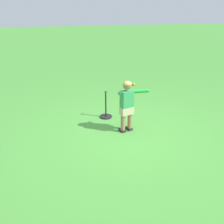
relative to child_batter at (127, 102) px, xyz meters
name	(u,v)px	position (x,y,z in m)	size (l,w,h in m)	color
ground_plane	(129,138)	(-0.31, 0.03, -0.65)	(40.00, 40.00, 0.00)	#479338
child_batter	(127,102)	(0.00, 0.00, 0.00)	(0.36, 0.61, 1.08)	#232328
play_ball_center_lawn	(133,84)	(2.93, -0.89, -0.61)	(0.09, 0.09, 0.09)	orange
batting_tee	(106,113)	(0.75, 0.32, -0.55)	(0.28, 0.28, 0.62)	black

